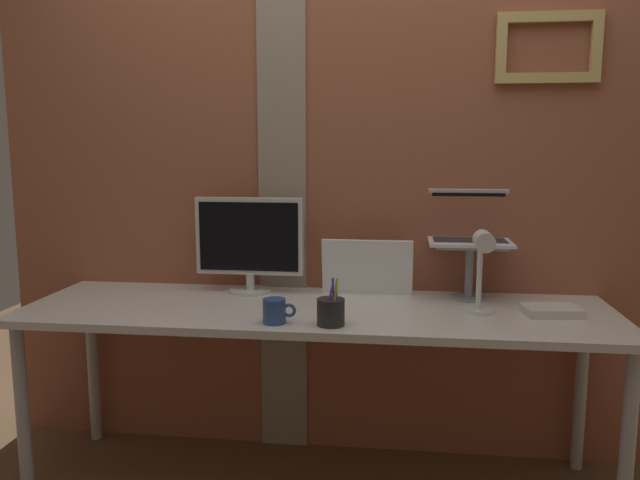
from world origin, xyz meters
TOP-DOWN VIEW (x-y plane):
  - brick_wall_back at (-0.00, 0.40)m, footprint 3.03×0.16m
  - desk at (-0.05, 0.01)m, footprint 2.28×0.67m
  - monitor at (-0.37, 0.22)m, footprint 0.46×0.18m
  - laptop_stand at (0.54, 0.22)m, footprint 0.28×0.22m
  - laptop at (0.54, 0.30)m, footprint 0.33×0.31m
  - whiteboard_panel at (0.13, 0.24)m, footprint 0.38×0.06m
  - desk_lamp at (0.56, -0.05)m, footprint 0.12×0.20m
  - pen_cup at (0.03, -0.23)m, footprint 0.10×0.10m
  - coffee_mug at (-0.17, -0.23)m, footprint 0.12×0.08m
  - paper_clutter_stack at (0.82, 0.01)m, footprint 0.22×0.16m

SIDE VIEW (x-z plane):
  - desk at x=-0.05m, z-range 0.31..1.05m
  - paper_clutter_stack at x=0.82m, z-range 0.74..0.77m
  - coffee_mug at x=-0.17m, z-range 0.74..0.83m
  - pen_cup at x=0.03m, z-range 0.70..0.88m
  - whiteboard_panel at x=0.13m, z-range 0.74..0.98m
  - laptop_stand at x=0.54m, z-range 0.78..1.01m
  - desk_lamp at x=0.56m, z-range 0.78..1.10m
  - monitor at x=-0.37m, z-range 0.76..1.17m
  - laptop at x=0.54m, z-range 0.92..1.13m
  - brick_wall_back at x=0.00m, z-range 0.00..2.40m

